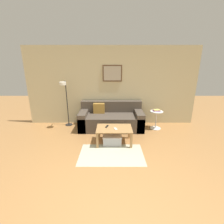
{
  "coord_description": "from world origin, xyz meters",
  "views": [
    {
      "loc": [
        0.01,
        -1.92,
        2.09
      ],
      "look_at": [
        0.03,
        1.98,
        0.85
      ],
      "focal_mm": 26.0,
      "sensor_mm": 36.0,
      "label": 1
    }
  ],
  "objects_px": {
    "coffee_table": "(114,131)",
    "cell_phone": "(115,129)",
    "couch": "(110,119)",
    "floor_lamp": "(64,96)",
    "book_stack": "(156,110)",
    "remote_control": "(106,126)",
    "side_table": "(155,118)",
    "storage_bin": "(112,139)"
  },
  "relations": [
    {
      "from": "coffee_table",
      "to": "cell_phone",
      "type": "xyz_separation_m",
      "value": [
        0.03,
        -0.06,
        0.08
      ]
    },
    {
      "from": "couch",
      "to": "cell_phone",
      "type": "distance_m",
      "value": 1.09
    },
    {
      "from": "couch",
      "to": "floor_lamp",
      "type": "bearing_deg",
      "value": 177.68
    },
    {
      "from": "floor_lamp",
      "to": "book_stack",
      "type": "bearing_deg",
      "value": -1.82
    },
    {
      "from": "coffee_table",
      "to": "book_stack",
      "type": "relative_size",
      "value": 4.01
    },
    {
      "from": "remote_control",
      "to": "side_table",
      "type": "bearing_deg",
      "value": 48.09
    },
    {
      "from": "coffee_table",
      "to": "storage_bin",
      "type": "relative_size",
      "value": 1.87
    },
    {
      "from": "cell_phone",
      "to": "couch",
      "type": "bearing_deg",
      "value": 78.77
    },
    {
      "from": "side_table",
      "to": "remote_control",
      "type": "xyz_separation_m",
      "value": [
        -1.53,
        -0.88,
        0.08
      ]
    },
    {
      "from": "coffee_table",
      "to": "storage_bin",
      "type": "xyz_separation_m",
      "value": [
        -0.05,
        -0.02,
        -0.23
      ]
    },
    {
      "from": "floor_lamp",
      "to": "book_stack",
      "type": "relative_size",
      "value": 6.52
    },
    {
      "from": "cell_phone",
      "to": "side_table",
      "type": "bearing_deg",
      "value": 20.25
    },
    {
      "from": "side_table",
      "to": "book_stack",
      "type": "height_order",
      "value": "book_stack"
    },
    {
      "from": "coffee_table",
      "to": "remote_control",
      "type": "distance_m",
      "value": 0.23
    },
    {
      "from": "storage_bin",
      "to": "side_table",
      "type": "xyz_separation_m",
      "value": [
        1.39,
        0.98,
        0.23
      ]
    },
    {
      "from": "floor_lamp",
      "to": "side_table",
      "type": "distance_m",
      "value": 2.95
    },
    {
      "from": "remote_control",
      "to": "cell_phone",
      "type": "bearing_deg",
      "value": -13.21
    },
    {
      "from": "couch",
      "to": "cell_phone",
      "type": "bearing_deg",
      "value": -83.64
    },
    {
      "from": "remote_control",
      "to": "coffee_table",
      "type": "bearing_deg",
      "value": -4.63
    },
    {
      "from": "floor_lamp",
      "to": "couch",
      "type": "bearing_deg",
      "value": -2.32
    },
    {
      "from": "book_stack",
      "to": "cell_phone",
      "type": "bearing_deg",
      "value": -141.61
    },
    {
      "from": "couch",
      "to": "side_table",
      "type": "distance_m",
      "value": 1.43
    },
    {
      "from": "cell_phone",
      "to": "floor_lamp",
      "type": "bearing_deg",
      "value": 126.47
    },
    {
      "from": "couch",
      "to": "coffee_table",
      "type": "height_order",
      "value": "couch"
    },
    {
      "from": "storage_bin",
      "to": "side_table",
      "type": "relative_size",
      "value": 0.84
    },
    {
      "from": "coffee_table",
      "to": "cell_phone",
      "type": "relative_size",
      "value": 6.54
    },
    {
      "from": "couch",
      "to": "storage_bin",
      "type": "xyz_separation_m",
      "value": [
        0.04,
        -1.03,
        -0.17
      ]
    },
    {
      "from": "coffee_table",
      "to": "book_stack",
      "type": "xyz_separation_m",
      "value": [
        1.34,
        0.98,
        0.26
      ]
    },
    {
      "from": "storage_bin",
      "to": "cell_phone",
      "type": "bearing_deg",
      "value": -24.72
    },
    {
      "from": "floor_lamp",
      "to": "remote_control",
      "type": "height_order",
      "value": "floor_lamp"
    },
    {
      "from": "couch",
      "to": "cell_phone",
      "type": "relative_size",
      "value": 14.22
    },
    {
      "from": "cell_phone",
      "to": "remote_control",
      "type": "bearing_deg",
      "value": 130.94
    },
    {
      "from": "storage_bin",
      "to": "floor_lamp",
      "type": "distance_m",
      "value": 2.06
    },
    {
      "from": "book_stack",
      "to": "storage_bin",
      "type": "bearing_deg",
      "value": -144.33
    },
    {
      "from": "couch",
      "to": "storage_bin",
      "type": "height_order",
      "value": "couch"
    },
    {
      "from": "coffee_table",
      "to": "side_table",
      "type": "xyz_separation_m",
      "value": [
        1.34,
        0.96,
        0.0
      ]
    },
    {
      "from": "coffee_table",
      "to": "side_table",
      "type": "distance_m",
      "value": 1.65
    },
    {
      "from": "coffee_table",
      "to": "cell_phone",
      "type": "distance_m",
      "value": 0.1
    },
    {
      "from": "floor_lamp",
      "to": "side_table",
      "type": "xyz_separation_m",
      "value": [
        2.87,
        -0.11,
        -0.7
      ]
    },
    {
      "from": "floor_lamp",
      "to": "coffee_table",
      "type": "bearing_deg",
      "value": -35.13
    },
    {
      "from": "couch",
      "to": "side_table",
      "type": "xyz_separation_m",
      "value": [
        1.43,
        -0.05,
        0.06
      ]
    },
    {
      "from": "coffee_table",
      "to": "remote_control",
      "type": "height_order",
      "value": "remote_control"
    }
  ]
}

